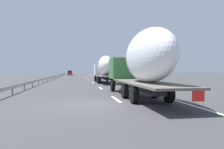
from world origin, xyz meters
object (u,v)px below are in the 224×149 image
Objects in this scene: car_silver_hatch at (70,73)px; car_red_compact at (70,73)px; truck_lead at (104,68)px; road_sign at (106,69)px; truck_trailing at (142,62)px.

car_red_compact is at bearing -177.95° from car_silver_hatch.
truck_lead is 2.74× the size of car_red_compact.
truck_lead is at bearing -173.72° from car_silver_hatch.
road_sign is (-48.04, -10.58, 1.39)m from car_silver_hatch.
truck_lead is 0.93× the size of truck_trailing.
car_silver_hatch is 0.90× the size of car_red_compact.
car_red_compact is 36.66m from road_sign.
truck_lead is at bearing -0.00° from truck_trailing.
road_sign is at bearing -8.85° from truck_lead.
car_red_compact is 1.40× the size of road_sign.
truck_lead is 68.38m from car_silver_hatch.
truck_lead is 3.83× the size of road_sign.
truck_trailing reaches higher than road_sign.
truck_lead reaches higher than road_sign.
truck_trailing reaches higher than truck_lead.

